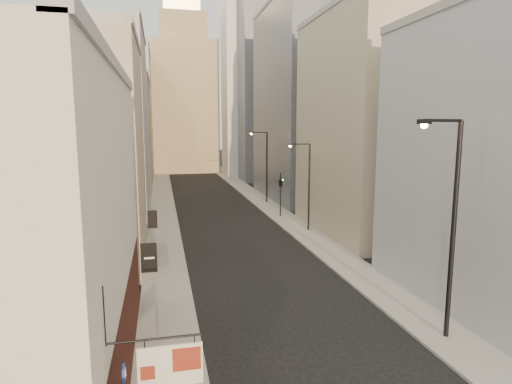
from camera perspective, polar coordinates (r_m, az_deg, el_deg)
name	(u,v)px	position (r m, az deg, el deg)	size (l,w,h in m)	color
sidewalk_left	(162,196)	(62.83, -12.36, -0.59)	(3.00, 140.00, 0.15)	#9C988E
sidewalk_right	(251,193)	(64.18, -0.68, -0.19)	(3.00, 140.00, 0.15)	#9C988E
near_building_left	(36,241)	(17.11, -27.30, -5.80)	(8.30, 23.04, 12.30)	#4F1E15
left_bldg_beige	(84,155)	(33.55, -21.96, 4.64)	(8.00, 12.00, 16.00)	tan
left_bldg_grey	(108,127)	(49.34, -19.11, 8.23)	(8.00, 16.00, 20.00)	#A0A0A5
left_bldg_tan	(123,137)	(67.28, -17.35, 7.04)	(8.00, 18.00, 17.00)	tan
left_bldg_wingrid	(131,116)	(87.23, -16.39, 9.68)	(8.00, 20.00, 24.00)	gray
right_bldg_beige	(364,127)	(41.43, 14.19, 8.43)	(8.00, 16.00, 20.00)	tan
right_bldg_wingrid	(297,105)	(60.06, 5.55, 11.53)	(8.00, 20.00, 26.00)	gray
highrise	(283,47)	(89.89, 3.67, 18.73)	(21.00, 23.00, 51.20)	gray
clock_tower	(184,92)	(99.49, -9.59, 12.99)	(14.00, 14.00, 44.90)	tan
white_tower	(244,83)	(87.06, -1.60, 14.38)	(8.00, 8.00, 41.50)	silver
streetlamp_near	(450,218)	(21.33, 24.48, -3.19)	(2.66, 0.89, 10.35)	black
streetlamp_mid	(307,182)	(40.91, 6.80, 1.37)	(2.19, 0.66, 8.45)	black
streetlamp_far	(265,163)	(56.09, 1.21, 3.94)	(2.31, 1.11, 9.35)	black
traffic_light_right	(281,182)	(47.15, 3.31, 1.28)	(0.81, 0.81, 5.00)	black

